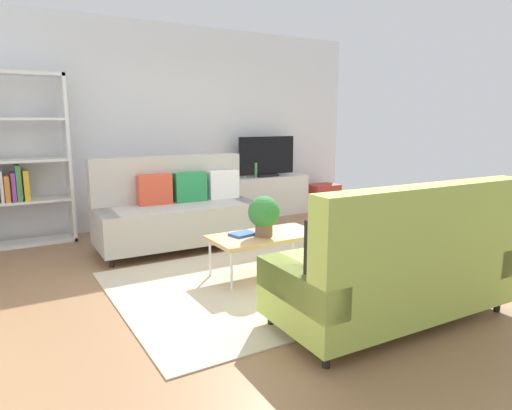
{
  "coord_description": "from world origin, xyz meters",
  "views": [
    {
      "loc": [
        -2.32,
        -3.67,
        1.53
      ],
      "look_at": [
        0.06,
        0.34,
        0.65
      ],
      "focal_mm": 31.47,
      "sensor_mm": 36.0,
      "label": 1
    }
  ],
  "objects_px": {
    "bookshelf": "(18,167)",
    "potted_plant": "(264,214)",
    "couch_beige": "(177,211)",
    "bottle_0": "(256,170)",
    "tv_console": "(266,196)",
    "coffee_table": "(265,237)",
    "storage_trunk": "(322,197)",
    "vase_0": "(233,174)",
    "table_book_0": "(243,234)",
    "tv": "(267,157)",
    "vase_1": "(244,172)",
    "couch_green": "(396,267)"
  },
  "relations": [
    {
      "from": "bookshelf",
      "to": "potted_plant",
      "type": "height_order",
      "value": "bookshelf"
    },
    {
      "from": "couch_beige",
      "to": "bottle_0",
      "type": "height_order",
      "value": "couch_beige"
    },
    {
      "from": "tv_console",
      "to": "coffee_table",
      "type": "bearing_deg",
      "value": -122.02
    },
    {
      "from": "tv_console",
      "to": "storage_trunk",
      "type": "relative_size",
      "value": 2.69
    },
    {
      "from": "vase_0",
      "to": "tv_console",
      "type": "bearing_deg",
      "value": -4.93
    },
    {
      "from": "tv_console",
      "to": "bookshelf",
      "type": "xyz_separation_m",
      "value": [
        -3.55,
        0.02,
        0.66
      ]
    },
    {
      "from": "tv_console",
      "to": "potted_plant",
      "type": "distance_m",
      "value": 2.99
    },
    {
      "from": "table_book_0",
      "to": "coffee_table",
      "type": "bearing_deg",
      "value": -22.23
    },
    {
      "from": "couch_beige",
      "to": "tv_console",
      "type": "relative_size",
      "value": 1.37
    },
    {
      "from": "tv",
      "to": "potted_plant",
      "type": "xyz_separation_m",
      "value": [
        -1.59,
        -2.5,
        -0.31
      ]
    },
    {
      "from": "tv",
      "to": "storage_trunk",
      "type": "xyz_separation_m",
      "value": [
        1.1,
        -0.08,
        -0.73
      ]
    },
    {
      "from": "storage_trunk",
      "to": "vase_1",
      "type": "height_order",
      "value": "vase_1"
    },
    {
      "from": "couch_beige",
      "to": "couch_green",
      "type": "bearing_deg",
      "value": 104.51
    },
    {
      "from": "storage_trunk",
      "to": "vase_0",
      "type": "distance_m",
      "value": 1.76
    },
    {
      "from": "storage_trunk",
      "to": "potted_plant",
      "type": "height_order",
      "value": "potted_plant"
    },
    {
      "from": "tv_console",
      "to": "tv",
      "type": "distance_m",
      "value": 0.63
    },
    {
      "from": "coffee_table",
      "to": "table_book_0",
      "type": "xyz_separation_m",
      "value": [
        -0.21,
        0.09,
        0.04
      ]
    },
    {
      "from": "tv_console",
      "to": "table_book_0",
      "type": "xyz_separation_m",
      "value": [
        -1.75,
        -2.38,
        0.11
      ]
    },
    {
      "from": "tv_console",
      "to": "bookshelf",
      "type": "height_order",
      "value": "bookshelf"
    },
    {
      "from": "tv_console",
      "to": "table_book_0",
      "type": "relative_size",
      "value": 5.83
    },
    {
      "from": "potted_plant",
      "to": "bottle_0",
      "type": "xyz_separation_m",
      "value": [
        1.37,
        2.48,
        0.12
      ]
    },
    {
      "from": "couch_green",
      "to": "bookshelf",
      "type": "relative_size",
      "value": 0.92
    },
    {
      "from": "table_book_0",
      "to": "bottle_0",
      "type": "relative_size",
      "value": 1.02
    },
    {
      "from": "bottle_0",
      "to": "couch_green",
      "type": "bearing_deg",
      "value": -105.21
    },
    {
      "from": "tv",
      "to": "storage_trunk",
      "type": "distance_m",
      "value": 1.32
    },
    {
      "from": "couch_beige",
      "to": "tv",
      "type": "relative_size",
      "value": 1.92
    },
    {
      "from": "storage_trunk",
      "to": "table_book_0",
      "type": "xyz_separation_m",
      "value": [
        -2.85,
        -2.28,
        0.21
      ]
    },
    {
      "from": "tv_console",
      "to": "couch_beige",
      "type": "bearing_deg",
      "value": -151.54
    },
    {
      "from": "bookshelf",
      "to": "potted_plant",
      "type": "distance_m",
      "value": 3.22
    },
    {
      "from": "couch_green",
      "to": "potted_plant",
      "type": "relative_size",
      "value": 4.87
    },
    {
      "from": "table_book_0",
      "to": "bottle_0",
      "type": "bearing_deg",
      "value": 56.77
    },
    {
      "from": "vase_1",
      "to": "bottle_0",
      "type": "distance_m",
      "value": 0.2
    },
    {
      "from": "coffee_table",
      "to": "potted_plant",
      "type": "relative_size",
      "value": 2.79
    },
    {
      "from": "table_book_0",
      "to": "storage_trunk",
      "type": "bearing_deg",
      "value": 38.69
    },
    {
      "from": "bookshelf",
      "to": "coffee_table",
      "type": "bearing_deg",
      "value": -51.17
    },
    {
      "from": "bookshelf",
      "to": "table_book_0",
      "type": "xyz_separation_m",
      "value": [
        1.8,
        -2.4,
        -0.54
      ]
    },
    {
      "from": "vase_1",
      "to": "bottle_0",
      "type": "height_order",
      "value": "bottle_0"
    },
    {
      "from": "couch_green",
      "to": "vase_0",
      "type": "xyz_separation_m",
      "value": [
        0.68,
        3.94,
        0.27
      ]
    },
    {
      "from": "couch_beige",
      "to": "potted_plant",
      "type": "xyz_separation_m",
      "value": [
        0.34,
        -1.47,
        0.19
      ]
    },
    {
      "from": "coffee_table",
      "to": "vase_1",
      "type": "distance_m",
      "value": 2.79
    },
    {
      "from": "couch_green",
      "to": "storage_trunk",
      "type": "relative_size",
      "value": 3.7
    },
    {
      "from": "tv_console",
      "to": "bookshelf",
      "type": "relative_size",
      "value": 0.67
    },
    {
      "from": "potted_plant",
      "to": "storage_trunk",
      "type": "bearing_deg",
      "value": 41.93
    },
    {
      "from": "tv_console",
      "to": "vase_0",
      "type": "distance_m",
      "value": 0.7
    },
    {
      "from": "coffee_table",
      "to": "vase_0",
      "type": "height_order",
      "value": "vase_0"
    },
    {
      "from": "couch_green",
      "to": "vase_0",
      "type": "distance_m",
      "value": 4.01
    },
    {
      "from": "coffee_table",
      "to": "tv_console",
      "type": "distance_m",
      "value": 2.91
    },
    {
      "from": "couch_green",
      "to": "couch_beige",
      "type": "bearing_deg",
      "value": 104.86
    },
    {
      "from": "couch_beige",
      "to": "couch_green",
      "type": "distance_m",
      "value": 2.92
    },
    {
      "from": "vase_1",
      "to": "vase_0",
      "type": "bearing_deg",
      "value": 180.0
    }
  ]
}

